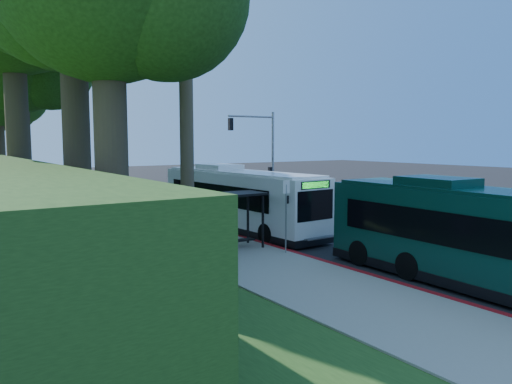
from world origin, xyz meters
TOP-DOWN VIEW (x-y plane):
  - ground at (0.00, 0.00)m, footprint 140.00×140.00m
  - sidewalk at (-7.30, 0.00)m, footprint 4.50×70.00m
  - red_curb at (-5.00, -4.00)m, footprint 0.25×30.00m
  - grass_verge at (-13.00, 5.00)m, footprint 8.00×70.00m
  - bus_shelter at (-7.26, -2.86)m, footprint 3.20×1.51m
  - stop_sign_pole at (-5.40, -5.00)m, footprint 0.35×0.06m
  - traffic_signal_pole at (3.78, 10.00)m, footprint 4.10×0.30m
  - tree_2 at (-11.89, 15.98)m, footprint 8.82×8.40m
  - white_bus at (-3.81, 1.30)m, footprint 3.19×11.81m
  - teal_bus at (-3.03, -12.35)m, footprint 2.89×11.95m
  - pickup at (0.40, 7.01)m, footprint 3.21×5.28m

SIDE VIEW (x-z plane):
  - ground at x=0.00m, z-range 0.00..0.00m
  - grass_verge at x=-13.00m, z-range 0.00..0.06m
  - sidewalk at x=-7.30m, z-range 0.00..0.12m
  - red_curb at x=-5.00m, z-range 0.00..0.13m
  - pickup at x=0.40m, z-range 0.00..1.37m
  - white_bus at x=-3.81m, z-range -0.04..3.44m
  - teal_bus at x=-3.03m, z-range -0.04..3.50m
  - bus_shelter at x=-7.26m, z-range 0.53..3.08m
  - stop_sign_pole at x=-5.40m, z-range 0.50..3.67m
  - traffic_signal_pole at x=3.78m, z-range 0.92..7.92m
  - tree_2 at x=-11.89m, z-range 2.92..18.04m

